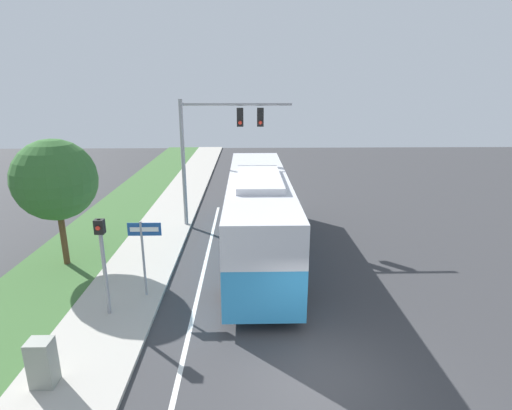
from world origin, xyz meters
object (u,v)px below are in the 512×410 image
at_px(signal_gantry, 215,138).
at_px(pedestrian_signal, 103,252).
at_px(utility_cabinet, 42,363).
at_px(street_sign, 144,246).
at_px(bus, 258,209).

distance_m(signal_gantry, pedestrian_signal, 9.38).
height_order(pedestrian_signal, utility_cabinet, pedestrian_signal).
bearing_deg(street_sign, bus, 44.71).
height_order(bus, utility_cabinet, bus).
xyz_separation_m(signal_gantry, pedestrian_signal, (-2.83, -8.62, -2.39)).
bearing_deg(bus, pedestrian_signal, -134.10).
bearing_deg(pedestrian_signal, bus, 45.90).
height_order(bus, street_sign, bus).
relative_size(bus, pedestrian_signal, 3.84).
xyz_separation_m(bus, street_sign, (-3.93, -3.89, -0.09)).
height_order(bus, pedestrian_signal, bus).
bearing_deg(signal_gantry, utility_cabinet, -105.72).
relative_size(signal_gantry, utility_cabinet, 5.40).
relative_size(signal_gantry, street_sign, 2.32).
bearing_deg(utility_cabinet, street_sign, 71.51).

